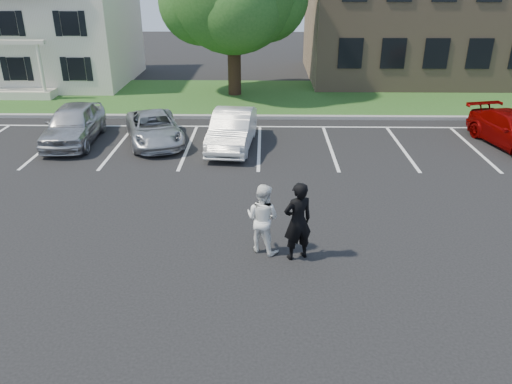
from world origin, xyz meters
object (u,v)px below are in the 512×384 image
at_px(house, 40,16).
at_px(office_building, 491,8).
at_px(man_white_shirt, 263,218).
at_px(car_silver_west, 74,124).
at_px(man_black_suit, 298,221).
at_px(car_white_sedan, 232,130).
at_px(car_silver_minivan, 154,128).

distance_m(house, office_building, 27.08).
height_order(house, man_white_shirt, house).
xyz_separation_m(man_white_shirt, car_silver_west, (-7.61, 8.29, -0.14)).
height_order(house, office_building, office_building).
distance_m(man_black_suit, car_silver_west, 12.07).
bearing_deg(man_black_suit, car_white_sedan, -99.11).
bearing_deg(car_white_sedan, house, 139.83).
xyz_separation_m(office_building, car_silver_minivan, (-18.22, -13.49, -3.57)).
bearing_deg(car_silver_west, house, 112.27).
bearing_deg(office_building, man_black_suit, -120.44).
distance_m(office_building, car_white_sedan, 20.83).
relative_size(house, car_silver_minivan, 2.42).
bearing_deg(car_silver_minivan, car_silver_west, 161.29).
bearing_deg(office_building, car_silver_west, -147.82).
relative_size(office_building, man_white_shirt, 12.44).
distance_m(man_black_suit, car_silver_minivan, 10.09).
xyz_separation_m(man_black_suit, car_silver_west, (-8.45, 8.62, -0.24)).
xyz_separation_m(man_black_suit, car_white_sedan, (-2.06, 8.13, -0.29)).
bearing_deg(house, man_white_shirt, -56.30).
relative_size(house, man_white_shirt, 5.72).
height_order(house, man_black_suit, house).
distance_m(man_black_suit, man_white_shirt, 0.91).
xyz_separation_m(house, office_building, (27.00, 2.02, 0.33)).
bearing_deg(car_silver_west, office_building, 28.56).
height_order(office_building, man_black_suit, office_building).
height_order(office_building, car_silver_west, office_building).
bearing_deg(man_white_shirt, house, -27.68).
bearing_deg(man_black_suit, house, -78.46).
xyz_separation_m(house, car_silver_minivan, (8.78, -11.47, -3.24)).
bearing_deg(man_white_shirt, car_silver_minivan, -33.48).
bearing_deg(car_silver_minivan, house, 108.71).
bearing_deg(office_building, house, -175.72).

